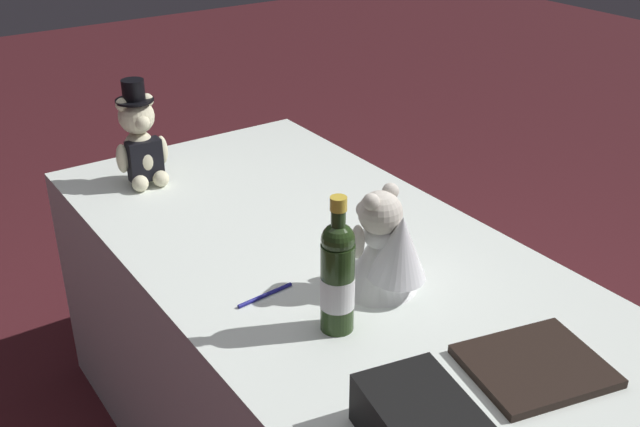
{
  "coord_description": "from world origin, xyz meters",
  "views": [
    {
      "loc": [
        1.38,
        -0.94,
        1.7
      ],
      "look_at": [
        0.0,
        0.0,
        0.85
      ],
      "focal_mm": 42.41,
      "sensor_mm": 36.0,
      "label": 1
    }
  ],
  "objects_px": {
    "teddy_bear_bride": "(385,248)",
    "signing_pen": "(267,294)",
    "teddy_bear_groom": "(140,142)",
    "guestbook": "(535,366)",
    "champagne_bottle": "(338,276)"
  },
  "relations": [
    {
      "from": "teddy_bear_bride",
      "to": "guestbook",
      "type": "height_order",
      "value": "teddy_bear_bride"
    },
    {
      "from": "signing_pen",
      "to": "champagne_bottle",
      "type": "bearing_deg",
      "value": 17.73
    },
    {
      "from": "teddy_bear_bride",
      "to": "guestbook",
      "type": "relative_size",
      "value": 0.96
    },
    {
      "from": "champagne_bottle",
      "to": "signing_pen",
      "type": "height_order",
      "value": "champagne_bottle"
    },
    {
      "from": "teddy_bear_groom",
      "to": "guestbook",
      "type": "xyz_separation_m",
      "value": [
        1.27,
        0.29,
        -0.12
      ]
    },
    {
      "from": "guestbook",
      "to": "teddy_bear_bride",
      "type": "bearing_deg",
      "value": -158.4
    },
    {
      "from": "signing_pen",
      "to": "guestbook",
      "type": "height_order",
      "value": "guestbook"
    },
    {
      "from": "teddy_bear_groom",
      "to": "champagne_bottle",
      "type": "height_order",
      "value": "teddy_bear_groom"
    },
    {
      "from": "champagne_bottle",
      "to": "signing_pen",
      "type": "relative_size",
      "value": 2.01
    },
    {
      "from": "teddy_bear_groom",
      "to": "teddy_bear_bride",
      "type": "distance_m",
      "value": 0.9
    },
    {
      "from": "teddy_bear_groom",
      "to": "guestbook",
      "type": "bearing_deg",
      "value": 12.8
    },
    {
      "from": "guestbook",
      "to": "champagne_bottle",
      "type": "bearing_deg",
      "value": -131.66
    },
    {
      "from": "teddy_bear_groom",
      "to": "champagne_bottle",
      "type": "bearing_deg",
      "value": 2.93
    },
    {
      "from": "teddy_bear_bride",
      "to": "signing_pen",
      "type": "bearing_deg",
      "value": -117.59
    },
    {
      "from": "teddy_bear_bride",
      "to": "signing_pen",
      "type": "distance_m",
      "value": 0.29
    }
  ]
}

